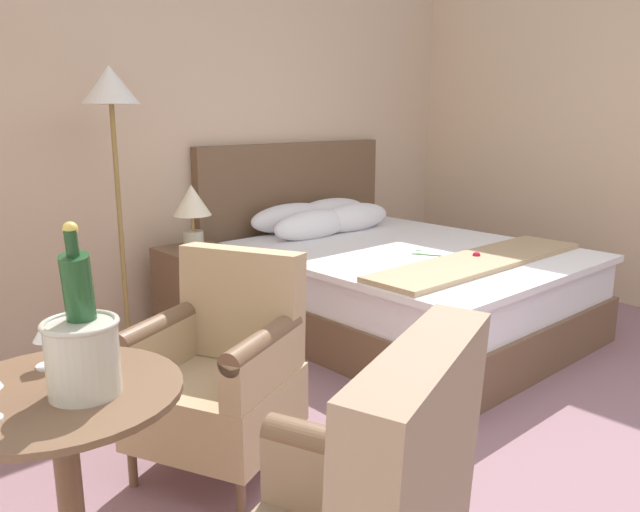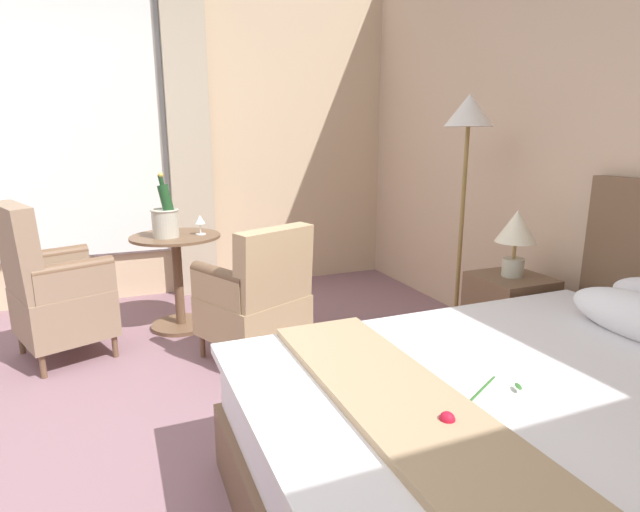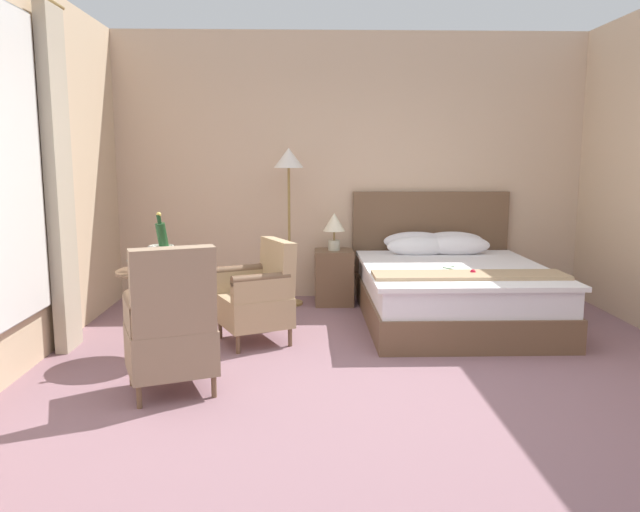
{
  "view_description": "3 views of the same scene",
  "coord_description": "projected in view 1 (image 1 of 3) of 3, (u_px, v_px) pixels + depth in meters",
  "views": [
    {
      "loc": [
        -2.19,
        -0.86,
        1.43
      ],
      "look_at": [
        -0.2,
        1.34,
        0.74
      ],
      "focal_mm": 35.0,
      "sensor_mm": 36.0,
      "label": 1
    },
    {
      "loc": [
        2.03,
        0.35,
        1.41
      ],
      "look_at": [
        -0.23,
        1.29,
        0.82
      ],
      "focal_mm": 28.0,
      "sensor_mm": 36.0,
      "label": 2
    },
    {
      "loc": [
        -0.54,
        -4.11,
        1.58
      ],
      "look_at": [
        -0.39,
        1.36,
        0.71
      ],
      "focal_mm": 35.0,
      "sensor_mm": 36.0,
      "label": 3
    }
  ],
  "objects": [
    {
      "name": "bed",
      "position": [
        391.0,
        279.0,
        4.23
      ],
      "size": [
        1.76,
        2.24,
        1.2
      ],
      "color": "brown",
      "rests_on": "ground"
    },
    {
      "name": "side_table_round",
      "position": [
        70.0,
        492.0,
        1.73
      ],
      "size": [
        0.65,
        0.65,
        0.71
      ],
      "color": "brown",
      "rests_on": "ground"
    },
    {
      "name": "wine_glass_near_bucket",
      "position": [
        46.0,
        333.0,
        1.79
      ],
      "size": [
        0.08,
        0.08,
        0.14
      ],
      "color": "white",
      "rests_on": "side_table_round"
    },
    {
      "name": "armchair_by_window",
      "position": [
        221.0,
        372.0,
        2.51
      ],
      "size": [
        0.74,
        0.74,
        0.88
      ],
      "color": "brown",
      "rests_on": "ground"
    },
    {
      "name": "wall_headboard_side",
      "position": [
        179.0,
        106.0,
        4.2
      ],
      "size": [
        5.32,
        0.12,
        2.95
      ],
      "color": "beige",
      "rests_on": "ground"
    },
    {
      "name": "bedside_lamp",
      "position": [
        192.0,
        206.0,
        3.88
      ],
      "size": [
        0.24,
        0.24,
        0.4
      ],
      "color": "#B7B7A3",
      "rests_on": "nightstand"
    },
    {
      "name": "floor_lamp_brass",
      "position": [
        113.0,
        121.0,
        3.44
      ],
      "size": [
        0.31,
        0.31,
        1.68
      ],
      "color": "olive",
      "rests_on": "ground"
    },
    {
      "name": "nightstand",
      "position": [
        196.0,
        293.0,
        4.01
      ],
      "size": [
        0.43,
        0.41,
        0.59
      ],
      "color": "brown",
      "rests_on": "ground"
    },
    {
      "name": "champagne_bucket",
      "position": [
        82.0,
        344.0,
        1.61
      ],
      "size": [
        0.2,
        0.2,
        0.46
      ],
      "color": "#BBB8A7",
      "rests_on": "side_table_round"
    },
    {
      "name": "ground_plane",
      "position": [
        594.0,
        497.0,
        2.38
      ],
      "size": [
        7.33,
        7.33,
        0.0
      ],
      "primitive_type": "plane",
      "color": "#86616C"
    }
  ]
}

